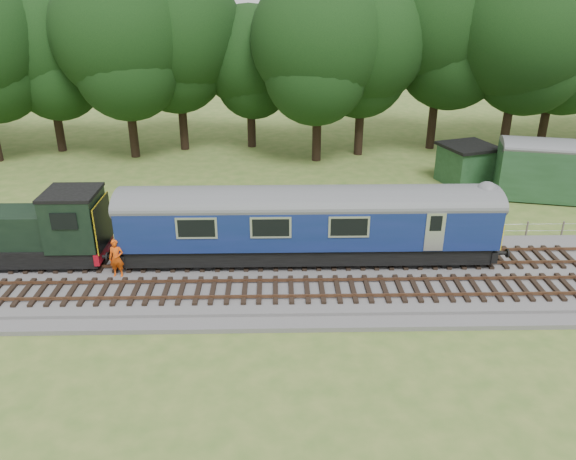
{
  "coord_description": "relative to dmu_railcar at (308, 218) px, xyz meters",
  "views": [
    {
      "loc": [
        2.21,
        -23.53,
        13.12
      ],
      "look_at": [
        2.73,
        1.4,
        2.0
      ],
      "focal_mm": 35.0,
      "sensor_mm": 36.0,
      "label": 1
    }
  ],
  "objects": [
    {
      "name": "shunter_loco",
      "position": [
        -13.93,
        0.0,
        -0.63
      ],
      "size": [
        8.91,
        2.6,
        3.38
      ],
      "color": "black",
      "rests_on": "ground"
    },
    {
      "name": "track_south",
      "position": [
        -3.71,
        -3.0,
        -2.19
      ],
      "size": [
        67.2,
        2.4,
        0.21
      ],
      "color": "black",
      "rests_on": "ballast"
    },
    {
      "name": "shed",
      "position": [
        11.76,
        12.44,
        -1.21
      ],
      "size": [
        4.28,
        4.28,
        2.76
      ],
      "rotation": [
        0.0,
        0.0,
        0.33
      ],
      "color": "#1B3C1E",
      "rests_on": "ground"
    },
    {
      "name": "dmu_railcar",
      "position": [
        0.0,
        0.0,
        0.0
      ],
      "size": [
        18.05,
        2.86,
        3.88
      ],
      "color": "black",
      "rests_on": "ground"
    },
    {
      "name": "ground",
      "position": [
        -3.71,
        -1.4,
        -2.61
      ],
      "size": [
        120.0,
        120.0,
        0.0
      ],
      "primitive_type": "plane",
      "color": "#456826",
      "rests_on": "ground"
    },
    {
      "name": "ballast",
      "position": [
        -3.71,
        -1.4,
        -2.43
      ],
      "size": [
        70.0,
        7.0,
        0.35
      ],
      "primitive_type": "cube",
      "color": "#4C4C4F",
      "rests_on": "ground"
    },
    {
      "name": "track_north",
      "position": [
        -3.71,
        -0.0,
        -2.19
      ],
      "size": [
        67.2,
        2.4,
        0.21
      ],
      "color": "black",
      "rests_on": "ballast"
    },
    {
      "name": "worker",
      "position": [
        -9.02,
        -1.44,
        -1.32
      ],
      "size": [
        0.7,
        0.48,
        1.87
      ],
      "primitive_type": "imported",
      "rotation": [
        0.0,
        0.0,
        -0.05
      ],
      "color": "#E44C0C",
      "rests_on": "ballast"
    },
    {
      "name": "fence",
      "position": [
        -3.71,
        3.1,
        -2.61
      ],
      "size": [
        64.0,
        0.12,
        1.0
      ],
      "primitive_type": null,
      "color": "#6B6054",
      "rests_on": "ground"
    },
    {
      "name": "tree_line",
      "position": [
        -3.71,
        20.6,
        -2.61
      ],
      "size": [
        70.0,
        8.0,
        18.0
      ],
      "primitive_type": null,
      "color": "black",
      "rests_on": "ground"
    }
  ]
}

